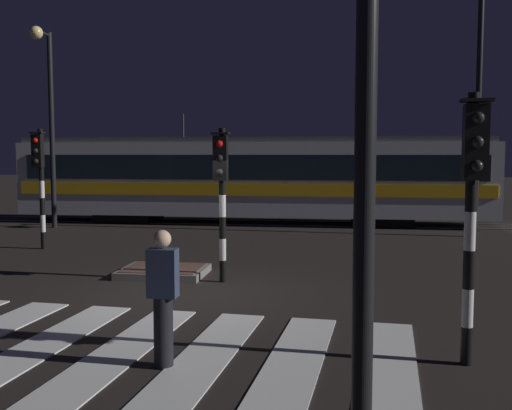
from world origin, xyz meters
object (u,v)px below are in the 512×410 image
at_px(street_lamp_trackside_left, 48,103).
at_px(street_lamp_trackside_right, 481,83).
at_px(traffic_light_median_centre, 221,181).
at_px(pedestrian_waiting_at_kerb, 163,297).
at_px(traffic_light_corner_near_right, 473,188).
at_px(traffic_light_corner_far_left, 40,170).
at_px(tram, 251,177).

xyz_separation_m(street_lamp_trackside_left, street_lamp_trackside_right, (14.38, -0.33, 0.41)).
height_order(traffic_light_median_centre, pedestrian_waiting_at_kerb, traffic_light_median_centre).
height_order(traffic_light_corner_near_right, traffic_light_corner_far_left, traffic_light_corner_near_right).
bearing_deg(traffic_light_corner_far_left, traffic_light_corner_near_right, -38.95).
bearing_deg(pedestrian_waiting_at_kerb, traffic_light_corner_far_left, 125.64).
bearing_deg(street_lamp_trackside_right, pedestrian_waiting_at_kerb, -116.76).
bearing_deg(pedestrian_waiting_at_kerb, traffic_light_median_centre, 93.04).
xyz_separation_m(traffic_light_median_centre, pedestrian_waiting_at_kerb, (0.26, -4.89, -1.20)).
bearing_deg(tram, traffic_light_median_centre, -84.59).
bearing_deg(traffic_light_median_centre, traffic_light_corner_far_left, 148.53).
bearing_deg(traffic_light_corner_near_right, street_lamp_trackside_right, 77.75).
bearing_deg(pedestrian_waiting_at_kerb, traffic_light_corner_near_right, 8.22).
distance_m(street_lamp_trackside_left, tram, 7.74).
xyz_separation_m(traffic_light_corner_far_left, tram, (4.78, 7.10, -0.43)).
bearing_deg(pedestrian_waiting_at_kerb, street_lamp_trackside_left, 121.97).
height_order(street_lamp_trackside_left, pedestrian_waiting_at_kerb, street_lamp_trackside_left).
distance_m(traffic_light_corner_far_left, pedestrian_waiting_at_kerb, 10.46).
relative_size(traffic_light_corner_near_right, traffic_light_median_centre, 1.07).
distance_m(traffic_light_median_centre, tram, 10.69).
xyz_separation_m(traffic_light_corner_near_right, traffic_light_median_centre, (-3.98, 4.35, -0.15)).
bearing_deg(traffic_light_corner_near_right, pedestrian_waiting_at_kerb, -171.78).
xyz_separation_m(traffic_light_corner_far_left, pedestrian_waiting_at_kerb, (6.05, -8.43, -1.31)).
relative_size(traffic_light_corner_near_right, street_lamp_trackside_right, 0.44).
relative_size(street_lamp_trackside_left, street_lamp_trackside_right, 0.90).
bearing_deg(traffic_light_corner_far_left, street_lamp_trackside_right, 18.42).
distance_m(traffic_light_corner_near_right, pedestrian_waiting_at_kerb, 4.00).
bearing_deg(pedestrian_waiting_at_kerb, street_lamp_trackside_right, 63.24).
relative_size(traffic_light_median_centre, pedestrian_waiting_at_kerb, 1.84).
distance_m(street_lamp_trackside_right, tram, 8.71).
relative_size(street_lamp_trackside_left, pedestrian_waiting_at_kerb, 4.03).
bearing_deg(traffic_light_corner_near_right, street_lamp_trackside_left, 133.62).
xyz_separation_m(traffic_light_corner_near_right, pedestrian_waiting_at_kerb, (-3.72, -0.54, -1.35)).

